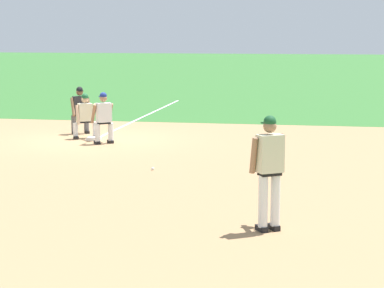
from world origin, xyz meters
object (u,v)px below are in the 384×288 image
(first_baseman, at_px, (86,114))
(umpire, at_px, (80,108))
(baserunner, at_px, (104,116))
(pitcher, at_px, (269,166))
(baseball, at_px, (153,169))
(first_base_bag, at_px, (94,139))

(first_baseman, bearing_deg, umpire, 28.28)
(baserunner, bearing_deg, pitcher, -147.76)
(baseball, relative_size, baserunner, 0.05)
(first_baseman, bearing_deg, baserunner, -137.43)
(first_base_bag, relative_size, baserunner, 0.26)
(first_baseman, bearing_deg, baseball, -145.88)
(first_base_bag, xyz_separation_m, umpire, (1.22, 0.82, 0.75))
(first_baseman, relative_size, baserunner, 0.92)
(baseball, distance_m, baserunner, 4.38)
(baserunner, relative_size, umpire, 1.00)
(baserunner, height_order, umpire, same)
(pitcher, distance_m, baserunner, 9.94)
(first_base_bag, bearing_deg, first_baseman, 52.74)
(baseball, xyz_separation_m, baserunner, (3.66, 2.28, 0.76))
(baserunner, bearing_deg, umpire, 35.49)
(first_base_bag, xyz_separation_m, first_baseman, (0.22, 0.28, 0.69))
(baseball, xyz_separation_m, pitcher, (-4.74, -3.03, 1.02))
(pitcher, distance_m, umpire, 12.22)
(first_base_bag, bearing_deg, pitcher, -147.31)
(first_baseman, height_order, baserunner, baserunner)
(umpire, bearing_deg, baserunner, -144.51)
(baseball, xyz_separation_m, first_baseman, (4.52, 3.06, 0.69))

